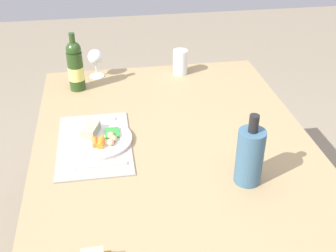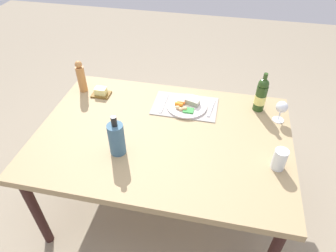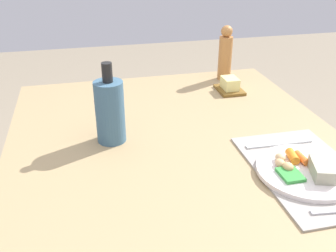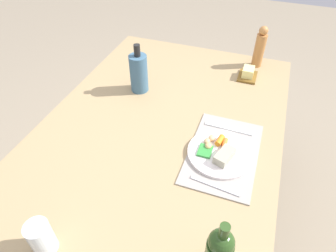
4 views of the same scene
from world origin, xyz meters
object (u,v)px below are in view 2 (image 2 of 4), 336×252
object	(u,v)px
wine_glass	(282,108)
wine_bottle	(261,95)
dining_table	(163,141)
butter_dish	(101,92)
knife	(164,103)
fork	(211,108)
pepper_mill	(81,77)
water_tumbler	(279,160)
dinner_plate	(187,105)
cooler_bottle	(117,138)

from	to	relation	value
wine_glass	wine_bottle	xyz separation A→B (m)	(0.13, -0.09, 0.02)
dining_table	butter_dish	bearing A→B (deg)	-30.81
knife	fork	bearing A→B (deg)	-176.61
dining_table	pepper_mill	xyz separation A→B (m)	(0.68, -0.35, 0.18)
knife	water_tumbler	size ratio (longest dim) A/B	1.72
pepper_mill	dinner_plate	bearing A→B (deg)	176.31
knife	butter_dish	distance (m)	0.47
dining_table	butter_dish	distance (m)	0.63
dining_table	knife	size ratio (longest dim) A/B	7.22
fork	dinner_plate	bearing A→B (deg)	12.46
dining_table	wine_bottle	xyz separation A→B (m)	(-0.58, -0.38, 0.18)
knife	water_tumbler	world-z (taller)	water_tumbler
fork	water_tumbler	xyz separation A→B (m)	(-0.41, 0.46, 0.05)
knife	water_tumbler	distance (m)	0.87
cooler_bottle	wine_glass	bearing A→B (deg)	-151.99
fork	wine_bottle	distance (m)	0.34
dining_table	wine_bottle	world-z (taller)	wine_bottle
fork	dining_table	bearing A→B (deg)	55.82
dinner_plate	pepper_mill	bearing A→B (deg)	-3.69
cooler_bottle	pepper_mill	xyz separation A→B (m)	(0.46, -0.56, 0.01)
cooler_bottle	pepper_mill	world-z (taller)	cooler_bottle
cooler_bottle	fork	bearing A→B (deg)	-133.19
dinner_plate	wine_bottle	world-z (taller)	wine_bottle
dinner_plate	wine_bottle	size ratio (longest dim) A/B	0.98
knife	wine_bottle	distance (m)	0.66
water_tumbler	wine_bottle	bearing A→B (deg)	-79.47
cooler_bottle	wine_bottle	bearing A→B (deg)	-143.74
knife	cooler_bottle	size ratio (longest dim) A/B	0.84
pepper_mill	water_tumbler	size ratio (longest dim) A/B	1.91
butter_dish	cooler_bottle	world-z (taller)	cooler_bottle
wine_glass	pepper_mill	distance (m)	1.40
dining_table	wine_glass	bearing A→B (deg)	-158.01
cooler_bottle	wine_bottle	distance (m)	1.00
dinner_plate	pepper_mill	distance (m)	0.80
dinner_plate	butter_dish	bearing A→B (deg)	-1.90
wine_bottle	water_tumbler	world-z (taller)	wine_bottle
dinner_plate	wine_glass	size ratio (longest dim) A/B	1.91
wine_glass	water_tumbler	size ratio (longest dim) A/B	1.14
dining_table	pepper_mill	world-z (taller)	pepper_mill
dining_table	knife	world-z (taller)	knife
dining_table	pepper_mill	bearing A→B (deg)	-26.99
knife	butter_dish	xyz separation A→B (m)	(0.47, -0.02, 0.02)
dining_table	wine_glass	xyz separation A→B (m)	(-0.71, -0.29, 0.16)
butter_dish	pepper_mill	distance (m)	0.18
knife	wine_bottle	bearing A→B (deg)	-171.81
dinner_plate	wine_bottle	xyz separation A→B (m)	(-0.48, -0.08, 0.10)
knife	wine_glass	world-z (taller)	wine_glass
dinner_plate	dining_table	bearing A→B (deg)	70.70
dining_table	wine_glass	world-z (taller)	wine_glass
cooler_bottle	water_tumbler	size ratio (longest dim) A/B	2.05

